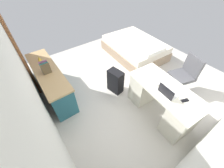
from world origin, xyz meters
TOP-DOWN VIEW (x-y plane):
  - ground_plane at (0.00, 0.00)m, footprint 5.07×5.07m
  - wall_back at (0.00, 2.04)m, footprint 4.04×0.10m
  - door_wooden at (1.47, 1.96)m, footprint 0.88×0.05m
  - desk at (-1.06, 0.05)m, footprint 1.49×0.77m
  - office_chair at (-0.91, -0.89)m, footprint 0.57×0.57m
  - credenza at (0.83, 1.65)m, footprint 1.80×0.48m
  - bed at (0.93, -1.09)m, footprint 1.97×1.49m
  - suitcase_black at (0.01, 0.40)m, footprint 0.39×0.28m
  - laptop at (-1.16, 0.17)m, footprint 0.33×0.24m
  - computer_mouse at (-0.90, 0.11)m, footprint 0.07×0.10m
  - cell_phone_near_laptop at (-1.43, 0.03)m, footprint 0.11×0.15m
  - book_row at (0.75, 1.66)m, footprint 0.15×0.17m
  - figurine_small at (1.25, 1.66)m, footprint 0.08×0.08m

SIDE VIEW (x-z plane):
  - ground_plane at x=0.00m, z-range 0.00..0.00m
  - bed at x=0.93m, z-range -0.05..0.53m
  - suitcase_black at x=0.01m, z-range 0.00..0.60m
  - credenza at x=0.83m, z-range 0.00..0.72m
  - desk at x=-1.06m, z-range 0.02..0.77m
  - office_chair at x=-0.91m, z-range -0.05..0.89m
  - cell_phone_near_laptop at x=-1.43m, z-range 0.76..0.77m
  - computer_mouse at x=-0.90m, z-range 0.76..0.79m
  - figurine_small at x=1.25m, z-range 0.72..0.83m
  - laptop at x=-1.16m, z-range 0.70..0.91m
  - book_row at x=0.75m, z-range 0.71..0.95m
  - door_wooden at x=1.47m, z-range 0.00..2.04m
  - wall_back at x=0.00m, z-range 0.00..2.72m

